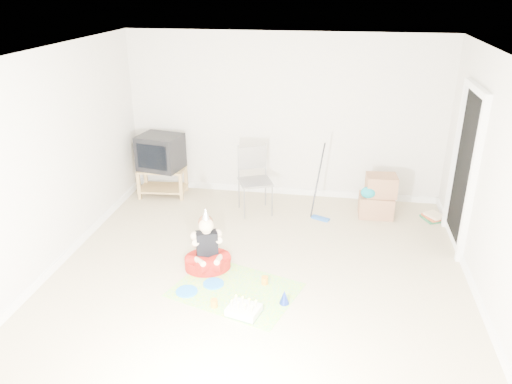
% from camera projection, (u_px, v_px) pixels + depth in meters
% --- Properties ---
extents(ground, '(5.00, 5.00, 0.00)m').
position_uv_depth(ground, '(259.00, 273.00, 6.08)').
color(ground, '#C4B28D').
rests_on(ground, ground).
extents(doorway_recess, '(0.02, 0.90, 2.05)m').
position_uv_depth(doorway_recess, '(465.00, 172.00, 6.39)').
color(doorway_recess, black).
rests_on(doorway_recess, ground).
extents(tv_stand, '(0.79, 0.53, 0.47)m').
position_uv_depth(tv_stand, '(163.00, 179.00, 8.17)').
color(tv_stand, '#A7834B').
rests_on(tv_stand, ground).
extents(crt_tv, '(0.74, 0.65, 0.56)m').
position_uv_depth(crt_tv, '(161.00, 152.00, 7.99)').
color(crt_tv, black).
rests_on(crt_tv, tv_stand).
extents(folding_chair, '(0.60, 0.59, 1.03)m').
position_uv_depth(folding_chair, '(255.00, 182.00, 7.48)').
color(folding_chair, gray).
rests_on(folding_chair, ground).
extents(cardboard_boxes, '(0.54, 0.42, 0.64)m').
position_uv_depth(cardboard_boxes, '(378.00, 197.00, 7.44)').
color(cardboard_boxes, '#996B4A').
rests_on(cardboard_boxes, ground).
extents(floor_mop, '(0.29, 0.35, 1.10)m').
position_uv_depth(floor_mop, '(321.00, 203.00, 7.33)').
color(floor_mop, blue).
rests_on(floor_mop, ground).
extents(book_pile, '(0.32, 0.35, 0.10)m').
position_uv_depth(book_pile, '(432.00, 217.00, 7.41)').
color(book_pile, '#246D43').
rests_on(book_pile, ground).
extents(seated_woman, '(0.73, 0.73, 0.81)m').
position_uv_depth(seated_woman, '(207.00, 255.00, 6.12)').
color(seated_woman, '#A2160F').
rests_on(seated_woman, ground).
extents(party_mat, '(1.60, 1.36, 0.01)m').
position_uv_depth(party_mat, '(235.00, 290.00, 5.74)').
color(party_mat, '#F1328C').
rests_on(party_mat, ground).
extents(birthday_cake, '(0.39, 0.34, 0.15)m').
position_uv_depth(birthday_cake, '(244.00, 311.00, 5.31)').
color(birthday_cake, silver).
rests_on(birthday_cake, party_mat).
extents(blue_plate_near, '(0.31, 0.31, 0.01)m').
position_uv_depth(blue_plate_near, '(213.00, 284.00, 5.84)').
color(blue_plate_near, '#1B7DDF').
rests_on(blue_plate_near, party_mat).
extents(blue_plate_far, '(0.35, 0.35, 0.01)m').
position_uv_depth(blue_plate_far, '(187.00, 291.00, 5.70)').
color(blue_plate_far, '#1B7DDF').
rests_on(blue_plate_far, party_mat).
extents(orange_cup_near, '(0.10, 0.10, 0.09)m').
position_uv_depth(orange_cup_near, '(265.00, 280.00, 5.83)').
color(orange_cup_near, orange).
rests_on(orange_cup_near, party_mat).
extents(orange_cup_far, '(0.11, 0.11, 0.09)m').
position_uv_depth(orange_cup_far, '(214.00, 303.00, 5.43)').
color(orange_cup_far, orange).
rests_on(orange_cup_far, party_mat).
extents(blue_party_hat, '(0.13, 0.13, 0.17)m').
position_uv_depth(blue_party_hat, '(284.00, 297.00, 5.47)').
color(blue_party_hat, '#172EA2').
rests_on(blue_party_hat, party_mat).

